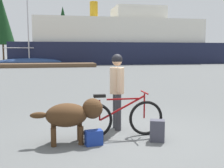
# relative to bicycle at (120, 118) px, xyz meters

# --- Properties ---
(ground_plane) EXTENTS (160.00, 160.00, 0.00)m
(ground_plane) POSITION_rel_bicycle_xyz_m (0.17, 0.02, -0.39)
(ground_plane) COLOR #595B5B
(bicycle) EXTENTS (1.80, 0.44, 0.92)m
(bicycle) POSITION_rel_bicycle_xyz_m (0.00, 0.00, 0.00)
(bicycle) COLOR black
(bicycle) RESTS_ON ground_plane
(person_cyclist) EXTENTS (0.32, 0.53, 1.69)m
(person_cyclist) POSITION_rel_bicycle_xyz_m (0.06, 0.55, 0.62)
(person_cyclist) COLOR #333338
(person_cyclist) RESTS_ON ground_plane
(dog) EXTENTS (1.37, 0.53, 0.85)m
(dog) POSITION_rel_bicycle_xyz_m (-0.98, -0.19, 0.16)
(dog) COLOR #472D19
(dog) RESTS_ON ground_plane
(backpack) EXTENTS (0.33, 0.28, 0.42)m
(backpack) POSITION_rel_bicycle_xyz_m (0.64, -0.43, -0.18)
(backpack) COLOR #3F3F4C
(backpack) RESTS_ON ground_plane
(handbag_pannier) EXTENTS (0.34, 0.23, 0.28)m
(handbag_pannier) POSITION_rel_bicycle_xyz_m (-0.60, -0.40, -0.25)
(handbag_pannier) COLOR navy
(handbag_pannier) RESTS_ON ground_plane
(dock_pier) EXTENTS (16.38, 2.88, 0.40)m
(dock_pier) POSITION_rel_bicycle_xyz_m (-5.13, 25.49, -0.19)
(dock_pier) COLOR brown
(dock_pier) RESTS_ON ground_plane
(ferry_boat) EXTENTS (28.54, 8.82, 8.44)m
(ferry_boat) POSITION_rel_bicycle_xyz_m (7.63, 33.03, 2.55)
(ferry_boat) COLOR #191E38
(ferry_boat) RESTS_ON ground_plane
(sailboat_moored) EXTENTS (7.40, 2.07, 8.18)m
(sailboat_moored) POSITION_rel_bicycle_xyz_m (-4.25, 28.03, 0.10)
(sailboat_moored) COLOR navy
(sailboat_moored) RESTS_ON ground_plane
(pine_tree_far_left) EXTENTS (4.25, 4.25, 11.43)m
(pine_tree_far_left) POSITION_rel_bicycle_xyz_m (-10.47, 47.81, 6.77)
(pine_tree_far_left) COLOR #4C331E
(pine_tree_far_left) RESTS_ON ground_plane
(pine_tree_center) EXTENTS (3.75, 3.75, 10.27)m
(pine_tree_center) POSITION_rel_bicycle_xyz_m (0.35, 49.71, 5.76)
(pine_tree_center) COLOR #4C331E
(pine_tree_center) RESTS_ON ground_plane
(pine_tree_far_right) EXTENTS (3.51, 3.51, 9.38)m
(pine_tree_far_right) POSITION_rel_bicycle_xyz_m (15.86, 49.87, 5.84)
(pine_tree_far_right) COLOR #4C331E
(pine_tree_far_right) RESTS_ON ground_plane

